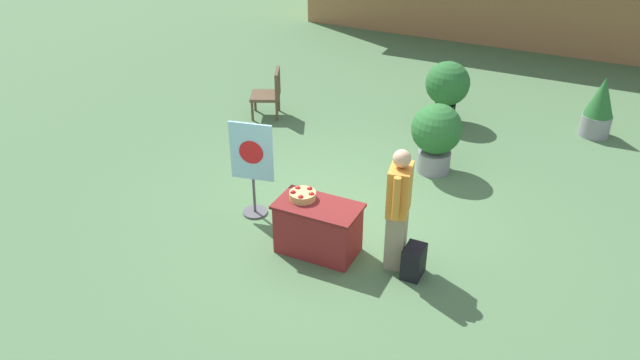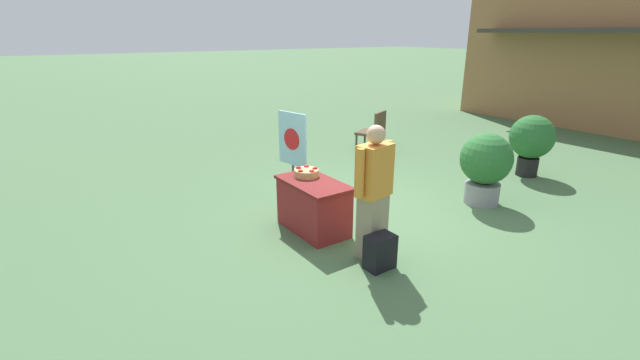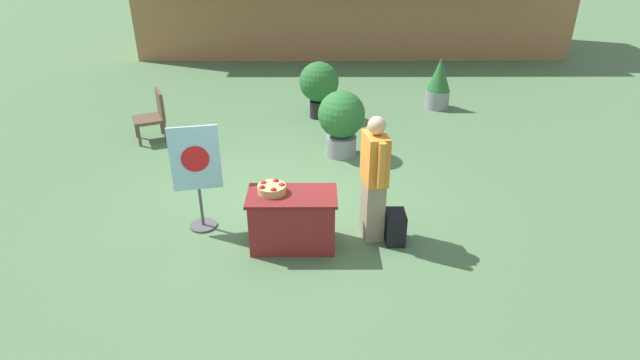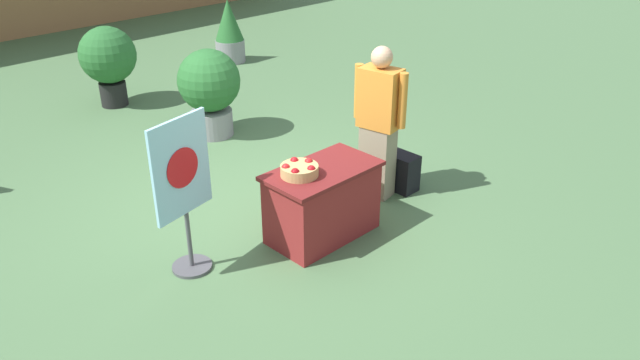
{
  "view_description": "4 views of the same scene",
  "coord_description": "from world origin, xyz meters",
  "px_view_note": "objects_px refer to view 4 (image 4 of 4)",
  "views": [
    {
      "loc": [
        3.06,
        -7.07,
        5.0
      ],
      "look_at": [
        0.04,
        -0.84,
        1.01
      ],
      "focal_mm": 35.0,
      "sensor_mm": 36.0,
      "label": 1
    },
    {
      "loc": [
        4.65,
        -4.05,
        2.65
      ],
      "look_at": [
        0.27,
        -1.0,
        0.8
      ],
      "focal_mm": 24.0,
      "sensor_mm": 36.0,
      "label": 2
    },
    {
      "loc": [
        0.4,
        -6.32,
        3.63
      ],
      "look_at": [
        0.43,
        -0.94,
        0.9
      ],
      "focal_mm": 28.0,
      "sensor_mm": 36.0,
      "label": 3
    },
    {
      "loc": [
        -3.6,
        -4.69,
        3.29
      ],
      "look_at": [
        0.12,
        -0.91,
        0.57
      ],
      "focal_mm": 35.0,
      "sensor_mm": 36.0,
      "label": 4
    }
  ],
  "objects_px": {
    "backpack": "(402,172)",
    "potted_plant_near_right": "(209,87)",
    "apple_basket": "(299,170)",
    "person_visitor": "(379,123)",
    "potted_plant_near_left": "(229,31)",
    "display_table": "(322,202)",
    "potted_plant_far_left": "(108,58)",
    "poster_board": "(183,189)"
  },
  "relations": [
    {
      "from": "potted_plant_near_left",
      "to": "potted_plant_far_left",
      "type": "distance_m",
      "value": 2.71
    },
    {
      "from": "display_table",
      "to": "person_visitor",
      "type": "bearing_deg",
      "value": 10.34
    },
    {
      "from": "display_table",
      "to": "poster_board",
      "type": "xyz_separation_m",
      "value": [
        -1.24,
        0.43,
        0.44
      ]
    },
    {
      "from": "display_table",
      "to": "potted_plant_near_left",
      "type": "relative_size",
      "value": 0.99
    },
    {
      "from": "poster_board",
      "to": "potted_plant_near_right",
      "type": "bearing_deg",
      "value": 129.03
    },
    {
      "from": "apple_basket",
      "to": "person_visitor",
      "type": "bearing_deg",
      "value": 6.13
    },
    {
      "from": "potted_plant_far_left",
      "to": "person_visitor",
      "type": "bearing_deg",
      "value": -81.76
    },
    {
      "from": "potted_plant_near_left",
      "to": "poster_board",
      "type": "bearing_deg",
      "value": -130.38
    },
    {
      "from": "apple_basket",
      "to": "potted_plant_near_right",
      "type": "bearing_deg",
      "value": 70.61
    },
    {
      "from": "person_visitor",
      "to": "potted_plant_near_left",
      "type": "distance_m",
      "value": 5.58
    },
    {
      "from": "display_table",
      "to": "backpack",
      "type": "distance_m",
      "value": 1.32
    },
    {
      "from": "apple_basket",
      "to": "poster_board",
      "type": "bearing_deg",
      "value": 159.17
    },
    {
      "from": "apple_basket",
      "to": "potted_plant_far_left",
      "type": "height_order",
      "value": "potted_plant_far_left"
    },
    {
      "from": "potted_plant_far_left",
      "to": "poster_board",
      "type": "bearing_deg",
      "value": -109.96
    },
    {
      "from": "apple_basket",
      "to": "potted_plant_near_left",
      "type": "xyz_separation_m",
      "value": [
        3.24,
        5.35,
        -0.23
      ]
    },
    {
      "from": "potted_plant_near_right",
      "to": "potted_plant_near_left",
      "type": "bearing_deg",
      "value": 48.7
    },
    {
      "from": "person_visitor",
      "to": "potted_plant_near_left",
      "type": "height_order",
      "value": "person_visitor"
    },
    {
      "from": "apple_basket",
      "to": "potted_plant_near_left",
      "type": "distance_m",
      "value": 6.25
    },
    {
      "from": "apple_basket",
      "to": "poster_board",
      "type": "xyz_separation_m",
      "value": [
        -0.99,
        0.38,
        0.03
      ]
    },
    {
      "from": "apple_basket",
      "to": "backpack",
      "type": "distance_m",
      "value": 1.65
    },
    {
      "from": "display_table",
      "to": "person_visitor",
      "type": "xyz_separation_m",
      "value": [
        1.01,
        0.19,
        0.48
      ]
    },
    {
      "from": "display_table",
      "to": "apple_basket",
      "type": "relative_size",
      "value": 3.17
    },
    {
      "from": "potted_plant_near_right",
      "to": "potted_plant_near_left",
      "type": "distance_m",
      "value": 3.43
    },
    {
      "from": "poster_board",
      "to": "potted_plant_near_left",
      "type": "height_order",
      "value": "poster_board"
    },
    {
      "from": "backpack",
      "to": "potted_plant_near_right",
      "type": "bearing_deg",
      "value": 101.8
    },
    {
      "from": "potted_plant_far_left",
      "to": "display_table",
      "type": "bearing_deg",
      "value": -94.15
    },
    {
      "from": "person_visitor",
      "to": "poster_board",
      "type": "xyz_separation_m",
      "value": [
        -2.25,
        0.24,
        -0.04
      ]
    },
    {
      "from": "display_table",
      "to": "potted_plant_near_left",
      "type": "xyz_separation_m",
      "value": [
        2.99,
        5.4,
        0.19
      ]
    },
    {
      "from": "person_visitor",
      "to": "backpack",
      "type": "relative_size",
      "value": 3.95
    },
    {
      "from": "display_table",
      "to": "person_visitor",
      "type": "distance_m",
      "value": 1.14
    },
    {
      "from": "display_table",
      "to": "potted_plant_near_left",
      "type": "bearing_deg",
      "value": 61.02
    },
    {
      "from": "potted_plant_near_left",
      "to": "display_table",
      "type": "bearing_deg",
      "value": -118.98
    },
    {
      "from": "person_visitor",
      "to": "potted_plant_near_right",
      "type": "distance_m",
      "value": 2.66
    },
    {
      "from": "potted_plant_near_left",
      "to": "apple_basket",
      "type": "bearing_deg",
      "value": -121.19
    },
    {
      "from": "display_table",
      "to": "poster_board",
      "type": "height_order",
      "value": "poster_board"
    },
    {
      "from": "display_table",
      "to": "potted_plant_near_left",
      "type": "distance_m",
      "value": 6.17
    },
    {
      "from": "potted_plant_near_right",
      "to": "potted_plant_far_left",
      "type": "xyz_separation_m",
      "value": [
        -0.38,
        1.97,
        0.06
      ]
    },
    {
      "from": "poster_board",
      "to": "potted_plant_near_left",
      "type": "distance_m",
      "value": 6.53
    },
    {
      "from": "display_table",
      "to": "person_visitor",
      "type": "relative_size",
      "value": 0.67
    },
    {
      "from": "poster_board",
      "to": "potted_plant_far_left",
      "type": "relative_size",
      "value": 1.22
    },
    {
      "from": "display_table",
      "to": "backpack",
      "type": "bearing_deg",
      "value": 2.74
    },
    {
      "from": "apple_basket",
      "to": "display_table",
      "type": "bearing_deg",
      "value": -11.33
    }
  ]
}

